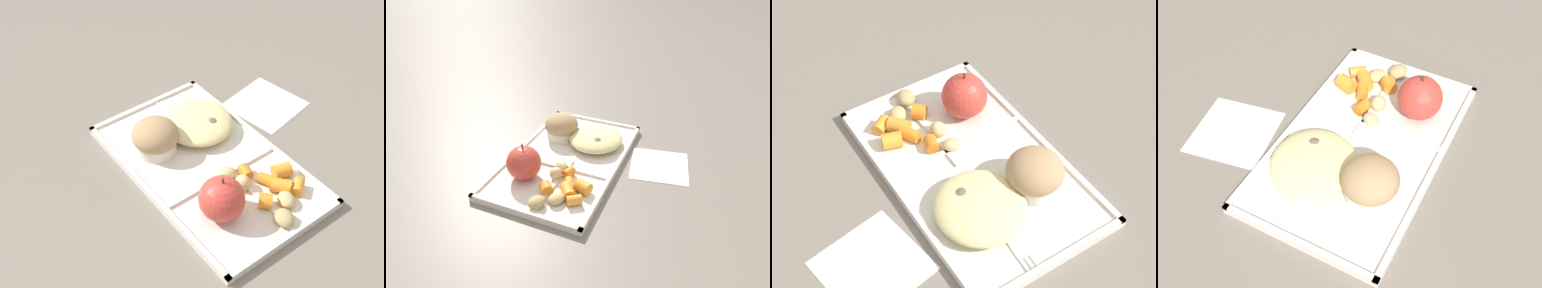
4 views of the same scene
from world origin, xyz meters
The scene contains 19 objects.
ground centered at (0.00, 0.00, 0.00)m, with size 6.00×6.00×0.00m, color slate.
lunch_tray centered at (0.00, 0.00, 0.01)m, with size 0.39×0.24×0.02m.
green_apple centered at (-0.10, 0.05, 0.05)m, with size 0.07×0.07×0.08m.
bran_muffin centered at (0.08, 0.05, 0.04)m, with size 0.08×0.08×0.06m.
carrot_slice_back centered at (-0.12, -0.06, 0.02)m, with size 0.02×0.02×0.03m, color orange.
carrot_slice_large centered at (-0.06, -0.03, 0.02)m, with size 0.02×0.02×0.02m, color orange.
carrot_slice_tilted centered at (-0.13, -0.02, 0.02)m, with size 0.02×0.02×0.02m, color orange.
carrot_slice_edge centered at (-0.10, -0.08, 0.02)m, with size 0.02×0.02×0.03m, color orange.
carrot_slice_near_corner centered at (-0.10, -0.05, 0.02)m, with size 0.02×0.02×0.03m, color orange.
carrot_slice_diagonal centered at (-0.14, -0.08, 0.02)m, with size 0.02×0.02×0.03m, color orange.
potato_chunk_large centered at (-0.04, -0.01, 0.02)m, with size 0.03×0.02×0.02m, color tan.
potato_chunk_corner centered at (-0.17, -0.02, 0.02)m, with size 0.03×0.04×0.02m, color tan.
potato_chunk_wedge centered at (-0.08, -0.01, 0.02)m, with size 0.03×0.02×0.03m, color tan.
potato_chunk_small centered at (-0.14, -0.04, 0.02)m, with size 0.03×0.03×0.02m, color tan.
egg_noodle_pile centered at (0.08, -0.04, 0.03)m, with size 0.13×0.13×0.03m, color beige.
meatball_back centered at (0.06, -0.05, 0.03)m, with size 0.03×0.03×0.03m, color #755B4C.
meatball_center centered at (0.10, -0.04, 0.03)m, with size 0.03×0.03×0.03m, color brown.
plastic_fork centered at (0.12, -0.03, 0.01)m, with size 0.15×0.03×0.00m.
paper_napkin centered at (0.07, -0.20, 0.00)m, with size 0.12×0.12×0.00m, color white.
Camera 3 is at (0.47, -0.32, 0.67)m, focal length 55.82 mm.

